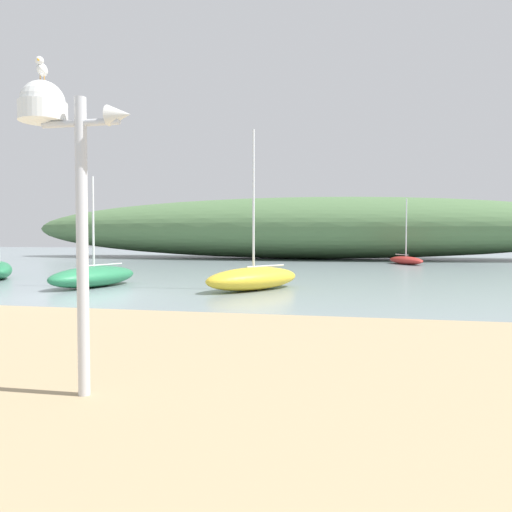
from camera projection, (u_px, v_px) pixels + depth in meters
ground_plane at (85, 296)px, 15.10m from camera, size 120.00×120.00×0.00m
distant_hill at (304, 228)px, 40.80m from camera, size 48.60×10.35×5.04m
mast_structure at (57, 139)px, 5.04m from camera, size 1.22×0.48×3.23m
seagull_on_radar at (42, 68)px, 5.03m from camera, size 0.17×0.29×0.21m
sailboat_centre_water at (406, 260)px, 32.28m from camera, size 2.65×3.78×4.29m
sailboat_outer_mooring at (94, 276)px, 17.86m from camera, size 2.33×4.25×4.00m
sailboat_off_point at (254, 278)px, 16.84m from camera, size 3.40×4.22×5.45m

